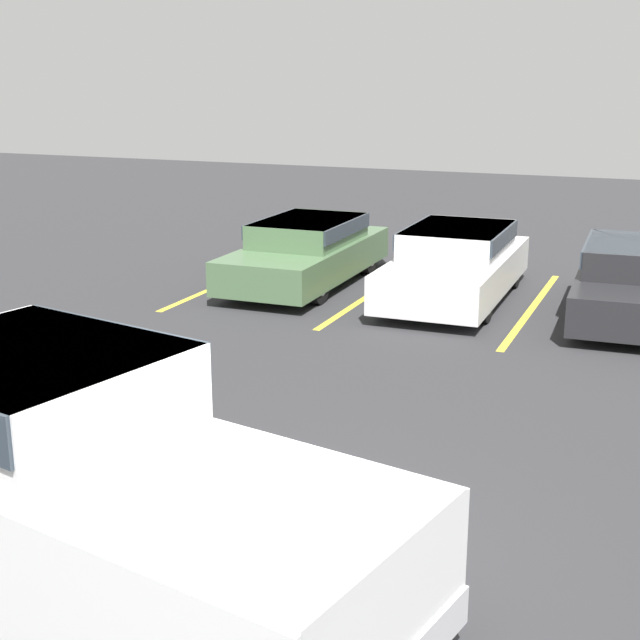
% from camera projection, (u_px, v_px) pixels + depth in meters
% --- Properties ---
extents(ground_plane, '(60.00, 60.00, 0.00)m').
position_uv_depth(ground_plane, '(252.00, 572.00, 7.11)').
color(ground_plane, '#2D2D30').
extents(stall_stripe_a, '(0.12, 5.35, 0.01)m').
position_uv_depth(stall_stripe_a, '(234.00, 279.00, 17.25)').
color(stall_stripe_a, yellow).
rests_on(stall_stripe_a, ground_plane).
extents(stall_stripe_b, '(0.12, 5.35, 0.01)m').
position_uv_depth(stall_stripe_b, '(373.00, 292.00, 16.18)').
color(stall_stripe_b, yellow).
rests_on(stall_stripe_b, ground_plane).
extents(stall_stripe_c, '(0.12, 5.35, 0.01)m').
position_uv_depth(stall_stripe_c, '(532.00, 308.00, 15.12)').
color(stall_stripe_c, yellow).
rests_on(stall_stripe_c, ground_plane).
extents(pickup_truck, '(6.08, 3.08, 1.87)m').
position_uv_depth(pickup_truck, '(61.00, 477.00, 6.67)').
color(pickup_truck, white).
rests_on(pickup_truck, ground_plane).
extents(parked_sedan_a, '(1.82, 4.59, 1.22)m').
position_uv_depth(parked_sedan_a, '(307.00, 250.00, 16.71)').
color(parked_sedan_a, '#4C6B47').
rests_on(parked_sedan_a, ground_plane).
extents(parked_sedan_b, '(1.87, 4.55, 1.28)m').
position_uv_depth(parked_sedan_b, '(456.00, 261.00, 15.54)').
color(parked_sedan_b, silver).
rests_on(parked_sedan_b, ground_plane).
extents(parked_sedan_c, '(1.89, 4.50, 1.21)m').
position_uv_depth(parked_sedan_c, '(634.00, 278.00, 14.43)').
color(parked_sedan_c, '#232326').
rests_on(parked_sedan_c, ground_plane).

